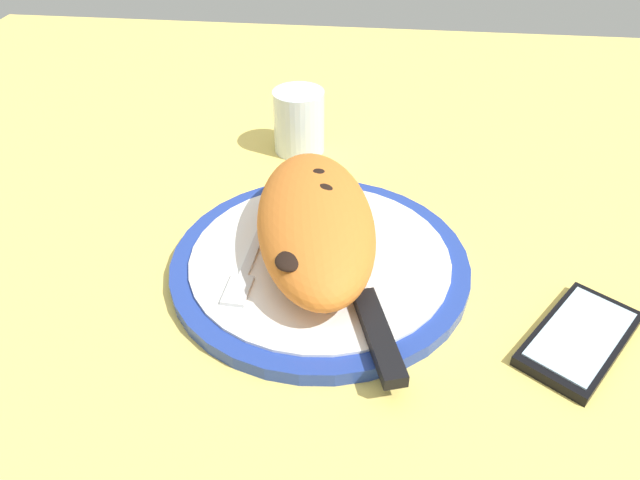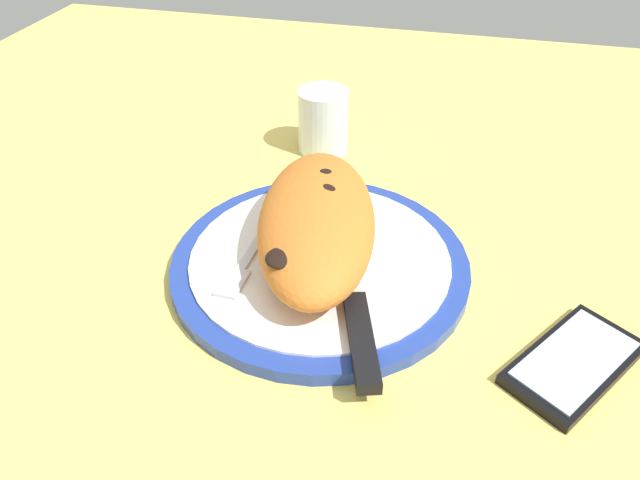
{
  "view_description": "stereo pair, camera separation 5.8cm",
  "coord_description": "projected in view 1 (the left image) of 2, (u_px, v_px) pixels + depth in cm",
  "views": [
    {
      "loc": [
        45.6,
        5.28,
        39.1
      ],
      "look_at": [
        0.0,
        0.0,
        3.7
      ],
      "focal_mm": 33.45,
      "sensor_mm": 36.0,
      "label": 1
    },
    {
      "loc": [
        44.57,
        10.98,
        39.1
      ],
      "look_at": [
        0.0,
        0.0,
        3.7
      ],
      "focal_mm": 33.45,
      "sensor_mm": 36.0,
      "label": 2
    }
  ],
  "objects": [
    {
      "name": "calzone",
      "position": [
        315.0,
        222.0,
        0.58
      ],
      "size": [
        26.13,
        15.98,
        6.74
      ],
      "color": "orange",
      "rests_on": "plate"
    },
    {
      "name": "smartphone",
      "position": [
        580.0,
        338.0,
        0.52
      ],
      "size": [
        14.15,
        12.71,
        1.16
      ],
      "color": "black",
      "rests_on": "ground_plane"
    },
    {
      "name": "ground_plane",
      "position": [
        320.0,
        280.0,
        0.61
      ],
      "size": [
        150.0,
        150.0,
        3.0
      ],
      "primitive_type": "cube",
      "color": "#EACC60"
    },
    {
      "name": "knife",
      "position": [
        369.0,
        310.0,
        0.52
      ],
      "size": [
        23.68,
        9.15,
        1.2
      ],
      "color": "silver",
      "rests_on": "plate"
    },
    {
      "name": "fork",
      "position": [
        251.0,
        257.0,
        0.59
      ],
      "size": [
        17.19,
        2.38,
        0.4
      ],
      "color": "silver",
      "rests_on": "plate"
    },
    {
      "name": "water_glass",
      "position": [
        299.0,
        125.0,
        0.78
      ],
      "size": [
        6.61,
        6.61,
        8.23
      ],
      "color": "silver",
      "rests_on": "ground_plane"
    },
    {
      "name": "plate",
      "position": [
        320.0,
        263.0,
        0.6
      ],
      "size": [
        29.68,
        29.68,
        1.7
      ],
      "color": "#233D99",
      "rests_on": "ground_plane"
    }
  ]
}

